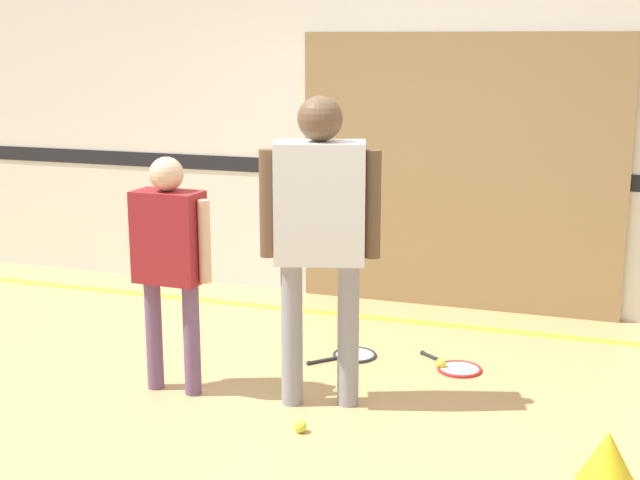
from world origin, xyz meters
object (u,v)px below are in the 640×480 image
person_instructor (320,219)px  person_student_left (169,249)px  tennis_ball_near_instructor (300,427)px  training_cone (607,457)px  racket_second_spare (352,355)px  racket_spare_on_floor (457,368)px  tennis_ball_by_spare_racket (441,364)px

person_instructor → person_student_left: bearing=170.0°
tennis_ball_near_instructor → training_cone: training_cone is taller
racket_second_spare → training_cone: training_cone is taller
person_instructor → person_student_left: (-0.87, -0.10, -0.22)m
racket_spare_on_floor → tennis_ball_by_spare_racket: bearing=46.5°
racket_second_spare → tennis_ball_near_instructor: tennis_ball_near_instructor is taller
racket_second_spare → tennis_ball_near_instructor: 1.18m
person_instructor → person_student_left: 0.90m
tennis_ball_near_instructor → training_cone: bearing=-2.0°
racket_second_spare → tennis_ball_by_spare_racket: (0.59, -0.03, 0.02)m
person_student_left → tennis_ball_by_spare_racket: person_student_left is taller
racket_spare_on_floor → training_cone: (0.92, -1.22, 0.12)m
racket_second_spare → tennis_ball_near_instructor: size_ratio=7.02×
person_instructor → racket_second_spare: (-0.04, 0.79, -1.06)m
racket_spare_on_floor → training_cone: 1.53m
racket_spare_on_floor → training_cone: size_ratio=1.78×
person_instructor → tennis_ball_near_instructor: person_instructor is taller
person_student_left → tennis_ball_near_instructor: size_ratio=20.98×
training_cone → person_instructor: bearing=164.0°
tennis_ball_near_instructor → tennis_ball_by_spare_racket: same height
racket_second_spare → training_cone: (1.61, -1.23, 0.12)m
tennis_ball_by_spare_racket → training_cone: bearing=-49.9°
person_instructor → racket_spare_on_floor: size_ratio=3.51×
racket_second_spare → tennis_ball_near_instructor: bearing=47.0°
person_instructor → racket_spare_on_floor: (0.65, 0.78, -1.06)m
racket_spare_on_floor → person_instructor: bearing=87.2°
person_instructor → tennis_ball_near_instructor: 1.11m
tennis_ball_near_instructor → training_cone: size_ratio=0.24×
racket_second_spare → tennis_ball_by_spare_racket: bearing=131.2°
racket_second_spare → training_cone: size_ratio=1.68×
person_student_left → training_cone: (2.43, -0.35, -0.73)m
person_student_left → racket_spare_on_floor: 1.94m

